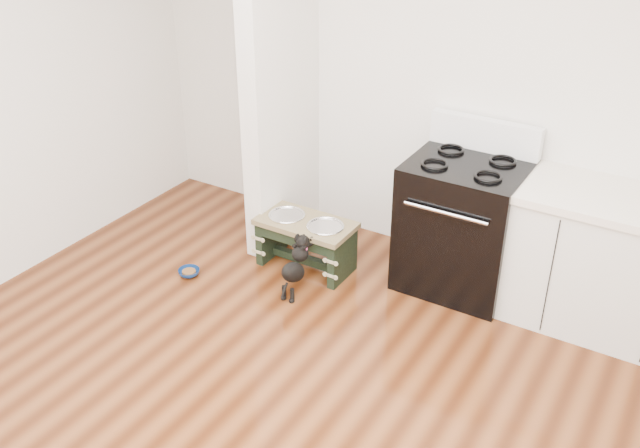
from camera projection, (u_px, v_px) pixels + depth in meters
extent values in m
plane|color=silver|center=(458.00, 80.00, 4.79)|extent=(5.00, 0.00, 5.00)
cube|color=silver|center=(280.00, 68.00, 5.02)|extent=(0.15, 0.80, 2.70)
cube|color=black|center=(462.00, 226.00, 4.85)|extent=(0.76, 0.65, 0.92)
cube|color=black|center=(443.00, 254.00, 4.65)|extent=(0.58, 0.02, 0.50)
cylinder|color=silver|center=(445.00, 213.00, 4.46)|extent=(0.56, 0.02, 0.02)
cube|color=white|center=(485.00, 135.00, 4.78)|extent=(0.76, 0.08, 0.22)
torus|color=black|center=(435.00, 164.00, 4.60)|extent=(0.18, 0.18, 0.02)
torus|color=black|center=(488.00, 176.00, 4.43)|extent=(0.18, 0.18, 0.02)
torus|color=black|center=(451.00, 149.00, 4.80)|extent=(0.18, 0.18, 0.02)
torus|color=black|center=(503.00, 161.00, 4.64)|extent=(0.18, 0.18, 0.02)
cube|color=silver|center=(611.00, 268.00, 4.44)|extent=(1.20, 0.60, 0.86)
cube|color=beige|center=(627.00, 203.00, 4.22)|extent=(1.24, 0.64, 0.05)
cube|color=black|center=(590.00, 339.00, 4.43)|extent=(1.20, 0.06, 0.10)
cube|color=black|center=(272.00, 235.00, 5.31)|extent=(0.06, 0.33, 0.34)
cube|color=black|center=(343.00, 258.00, 5.03)|extent=(0.06, 0.33, 0.34)
cube|color=black|center=(294.00, 240.00, 5.00)|extent=(0.55, 0.03, 0.09)
cube|color=black|center=(306.00, 260.00, 5.23)|extent=(0.55, 0.06, 0.06)
cube|color=brown|center=(306.00, 223.00, 5.08)|extent=(0.70, 0.37, 0.04)
cylinder|color=silver|center=(287.00, 218.00, 5.15)|extent=(0.24, 0.24, 0.04)
cylinder|color=silver|center=(325.00, 229.00, 5.00)|extent=(0.24, 0.24, 0.04)
torus|color=silver|center=(287.00, 215.00, 5.14)|extent=(0.27, 0.27, 0.02)
torus|color=silver|center=(325.00, 226.00, 4.99)|extent=(0.27, 0.27, 0.02)
cylinder|color=black|center=(284.00, 292.00, 4.87)|extent=(0.03, 0.03, 0.10)
cylinder|color=black|center=(292.00, 295.00, 4.84)|extent=(0.03, 0.03, 0.10)
sphere|color=black|center=(283.00, 298.00, 4.88)|extent=(0.04, 0.04, 0.04)
sphere|color=black|center=(292.00, 301.00, 4.85)|extent=(0.04, 0.04, 0.04)
ellipsoid|color=black|center=(293.00, 272.00, 4.84)|extent=(0.12, 0.28, 0.25)
sphere|color=black|center=(300.00, 254.00, 4.85)|extent=(0.11, 0.11, 0.11)
sphere|color=black|center=(303.00, 242.00, 4.84)|extent=(0.10, 0.10, 0.10)
sphere|color=black|center=(304.00, 237.00, 4.91)|extent=(0.03, 0.03, 0.03)
sphere|color=black|center=(312.00, 239.00, 4.88)|extent=(0.03, 0.03, 0.03)
cylinder|color=black|center=(284.00, 290.00, 4.79)|extent=(0.02, 0.08, 0.09)
torus|color=#D03D79|center=(302.00, 248.00, 4.85)|extent=(0.09, 0.06, 0.09)
imported|color=navy|center=(189.00, 272.00, 5.14)|extent=(0.18, 0.18, 0.05)
cylinder|color=#563918|center=(189.00, 272.00, 5.14)|extent=(0.10, 0.10, 0.02)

